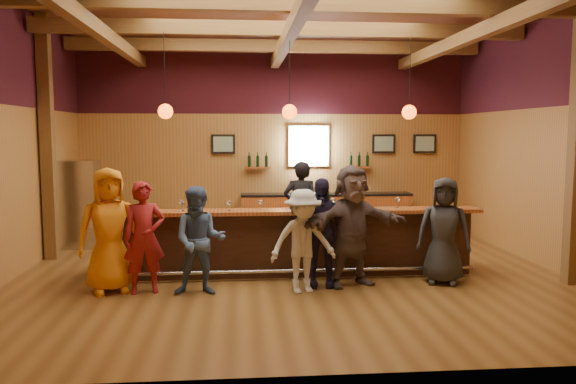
# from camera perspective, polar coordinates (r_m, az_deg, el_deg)

# --- Properties ---
(room) EXTENTS (9.04, 9.00, 4.52)m
(room) POSITION_cam_1_polar(r_m,az_deg,el_deg) (9.34, 0.13, 11.28)
(room) COLOR brown
(room) RESTS_ON ground
(bar_counter) EXTENTS (6.30, 1.07, 1.11)m
(bar_counter) POSITION_cam_1_polar(r_m,az_deg,el_deg) (9.57, 0.18, -5.03)
(bar_counter) COLOR black
(bar_counter) RESTS_ON ground
(back_bar_cabinet) EXTENTS (4.00, 0.52, 0.95)m
(back_bar_cabinet) POSITION_cam_1_polar(r_m,az_deg,el_deg) (13.22, 3.92, -2.18)
(back_bar_cabinet) COLOR #94431B
(back_bar_cabinet) RESTS_ON ground
(window) EXTENTS (0.95, 0.09, 0.95)m
(window) POSITION_cam_1_polar(r_m,az_deg,el_deg) (13.26, 2.10, 4.69)
(window) COLOR silver
(window) RESTS_ON room
(framed_pictures) EXTENTS (5.35, 0.05, 0.45)m
(framed_pictures) POSITION_cam_1_polar(r_m,az_deg,el_deg) (13.38, 5.81, 4.89)
(framed_pictures) COLOR black
(framed_pictures) RESTS_ON room
(wine_shelves) EXTENTS (3.00, 0.18, 0.30)m
(wine_shelves) POSITION_cam_1_polar(r_m,az_deg,el_deg) (13.21, 2.13, 2.82)
(wine_shelves) COLOR #94431B
(wine_shelves) RESTS_ON room
(pendant_lights) EXTENTS (4.24, 0.24, 1.37)m
(pendant_lights) POSITION_cam_1_polar(r_m,az_deg,el_deg) (9.25, 0.16, 8.20)
(pendant_lights) COLOR black
(pendant_lights) RESTS_ON room
(stainless_fridge) EXTENTS (0.70, 0.70, 1.80)m
(stainless_fridge) POSITION_cam_1_polar(r_m,az_deg,el_deg) (12.34, -20.30, -1.14)
(stainless_fridge) COLOR silver
(stainless_fridge) RESTS_ON ground
(customer_orange) EXTENTS (1.05, 0.86, 1.85)m
(customer_orange) POSITION_cam_1_polar(r_m,az_deg,el_deg) (8.70, -17.71, -3.72)
(customer_orange) COLOR orange
(customer_orange) RESTS_ON ground
(customer_redvest) EXTENTS (0.67, 0.51, 1.66)m
(customer_redvest) POSITION_cam_1_polar(r_m,az_deg,el_deg) (8.54, -14.40, -4.48)
(customer_redvest) COLOR maroon
(customer_redvest) RESTS_ON ground
(customer_denim) EXTENTS (0.79, 0.63, 1.59)m
(customer_denim) POSITION_cam_1_polar(r_m,az_deg,el_deg) (8.29, -8.97, -4.91)
(customer_denim) COLOR #445E89
(customer_denim) RESTS_ON ground
(customer_white) EXTENTS (1.09, 0.76, 1.54)m
(customer_white) POSITION_cam_1_polar(r_m,az_deg,el_deg) (8.29, 1.52, -5.02)
(customer_white) COLOR beige
(customer_white) RESTS_ON ground
(customer_navy) EXTENTS (1.01, 0.49, 1.68)m
(customer_navy) POSITION_cam_1_polar(r_m,az_deg,el_deg) (8.62, 3.31, -4.12)
(customer_navy) COLOR #1B1831
(customer_navy) RESTS_ON ground
(customer_brown) EXTENTS (1.82, 1.06, 1.87)m
(customer_brown) POSITION_cam_1_polar(r_m,az_deg,el_deg) (8.69, 6.51, -3.42)
(customer_brown) COLOR #5B4B49
(customer_brown) RESTS_ON ground
(customer_dark) EXTENTS (0.95, 0.78, 1.67)m
(customer_dark) POSITION_cam_1_polar(r_m,az_deg,el_deg) (9.11, 15.55, -3.81)
(customer_dark) COLOR #28292A
(customer_dark) RESTS_ON ground
(bartender) EXTENTS (0.68, 0.46, 1.83)m
(bartender) POSITION_cam_1_polar(r_m,az_deg,el_deg) (10.73, 1.31, -1.71)
(bartender) COLOR black
(bartender) RESTS_ON ground
(ice_bucket) EXTENTS (0.25, 0.25, 0.27)m
(ice_bucket) POSITION_cam_1_polar(r_m,az_deg,el_deg) (9.20, 2.31, -0.93)
(ice_bucket) COLOR brown
(ice_bucket) RESTS_ON bar_counter
(bottle_a) EXTENTS (0.07, 0.07, 0.32)m
(bottle_a) POSITION_cam_1_polar(r_m,az_deg,el_deg) (9.36, 4.10, -0.88)
(bottle_a) COLOR black
(bottle_a) RESTS_ON bar_counter
(bottle_b) EXTENTS (0.07, 0.07, 0.31)m
(bottle_b) POSITION_cam_1_polar(r_m,az_deg,el_deg) (9.36, 3.84, -0.89)
(bottle_b) COLOR black
(bottle_b) RESTS_ON bar_counter
(glass_a) EXTENTS (0.08, 0.08, 0.19)m
(glass_a) POSITION_cam_1_polar(r_m,az_deg,el_deg) (9.23, -14.51, -1.08)
(glass_a) COLOR silver
(glass_a) RESTS_ON bar_counter
(glass_b) EXTENTS (0.08, 0.08, 0.18)m
(glass_b) POSITION_cam_1_polar(r_m,az_deg,el_deg) (9.20, -10.74, -1.07)
(glass_b) COLOR silver
(glass_b) RESTS_ON bar_counter
(glass_c) EXTENTS (0.07, 0.07, 0.17)m
(glass_c) POSITION_cam_1_polar(r_m,az_deg,el_deg) (9.14, -10.66, -1.17)
(glass_c) COLOR silver
(glass_c) RESTS_ON bar_counter
(glass_d) EXTENTS (0.07, 0.07, 0.17)m
(glass_d) POSITION_cam_1_polar(r_m,az_deg,el_deg) (9.09, -5.98, -1.14)
(glass_d) COLOR silver
(glass_d) RESTS_ON bar_counter
(glass_e) EXTENTS (0.07, 0.07, 0.16)m
(glass_e) POSITION_cam_1_polar(r_m,az_deg,el_deg) (9.15, -2.80, -1.08)
(glass_e) COLOR silver
(glass_e) RESTS_ON bar_counter
(glass_f) EXTENTS (0.08, 0.08, 0.19)m
(glass_f) POSITION_cam_1_polar(r_m,az_deg,el_deg) (9.20, 4.59, -0.94)
(glass_f) COLOR silver
(glass_f) RESTS_ON bar_counter
(glass_g) EXTENTS (0.09, 0.09, 0.20)m
(glass_g) POSITION_cam_1_polar(r_m,az_deg,el_deg) (9.39, 7.35, -0.79)
(glass_g) COLOR silver
(glass_g) RESTS_ON bar_counter
(glass_h) EXTENTS (0.09, 0.09, 0.19)m
(glass_h) POSITION_cam_1_polar(r_m,az_deg,el_deg) (9.51, 11.08, -0.79)
(glass_h) COLOR silver
(glass_h) RESTS_ON bar_counter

